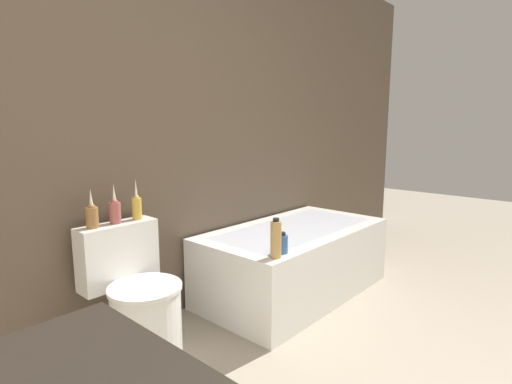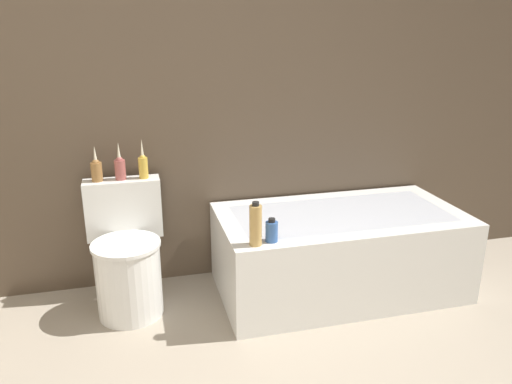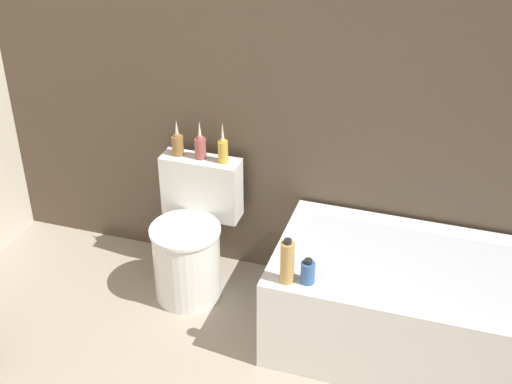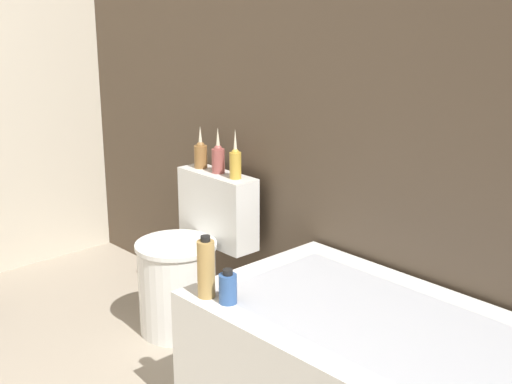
# 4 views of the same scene
# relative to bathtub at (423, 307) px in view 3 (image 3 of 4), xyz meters

# --- Properties ---
(wall_back_tiled) EXTENTS (6.40, 0.06, 2.60)m
(wall_back_tiled) POSITION_rel_bathtub_xyz_m (-0.79, 0.43, 1.05)
(wall_back_tiled) COLOR brown
(wall_back_tiled) RESTS_ON ground_plane
(bathtub) EXTENTS (1.45, 0.76, 0.50)m
(bathtub) POSITION_rel_bathtub_xyz_m (0.00, 0.00, 0.00)
(bathtub) COLOR white
(bathtub) RESTS_ON ground
(toilet) EXTENTS (0.43, 0.51, 0.72)m
(toilet) POSITION_rel_bathtub_xyz_m (-1.25, 0.10, 0.06)
(toilet) COLOR white
(toilet) RESTS_ON ground
(vase_gold) EXTENTS (0.06, 0.06, 0.20)m
(vase_gold) POSITION_rel_bathtub_xyz_m (-1.38, 0.28, 0.54)
(vase_gold) COLOR olive
(vase_gold) RESTS_ON toilet
(vase_silver) EXTENTS (0.06, 0.06, 0.22)m
(vase_silver) POSITION_rel_bathtub_xyz_m (-1.25, 0.29, 0.54)
(vase_silver) COLOR #994C47
(vase_silver) RESTS_ON toilet
(vase_bronze) EXTENTS (0.05, 0.05, 0.23)m
(vase_bronze) POSITION_rel_bathtub_xyz_m (-1.12, 0.28, 0.54)
(vase_bronze) COLOR gold
(vase_bronze) RESTS_ON toilet
(shampoo_bottle_tall) EXTENTS (0.06, 0.06, 0.23)m
(shampoo_bottle_tall) POSITION_rel_bathtub_xyz_m (-0.60, -0.31, 0.35)
(shampoo_bottle_tall) COLOR tan
(shampoo_bottle_tall) RESTS_ON bathtub
(shampoo_bottle_short) EXTENTS (0.06, 0.06, 0.13)m
(shampoo_bottle_short) POSITION_rel_bathtub_xyz_m (-0.51, -0.29, 0.30)
(shampoo_bottle_short) COLOR #335999
(shampoo_bottle_short) RESTS_ON bathtub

